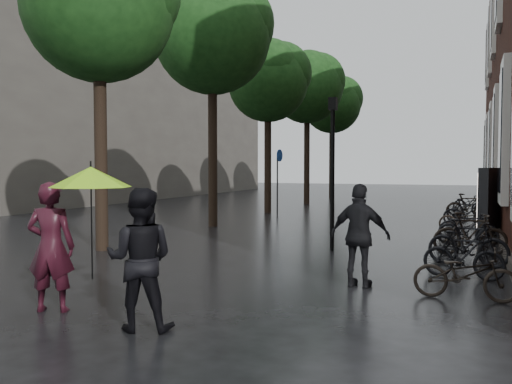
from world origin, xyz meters
The scene contains 11 objects.
ground centered at (0.00, 0.00, 0.00)m, with size 120.00×120.00×0.00m, color black.
bg_building centered at (-22.00, 28.00, 7.00)m, with size 16.00×30.00×14.00m, color #47423D.
street_trees centered at (-3.99, 15.91, 6.34)m, with size 4.33×34.03×8.91m.
person_burgundy centered at (-1.10, 1.92, 0.97)m, with size 0.70×0.46×1.93m, color #320E19.
person_black centered at (0.64, 1.65, 0.94)m, with size 0.91×0.71×1.88m, color black.
lime_umbrella centered at (-0.27, 1.82, 2.01)m, with size 1.13×1.13×1.66m.
pedestrian_walking centered at (2.85, 5.23, 0.92)m, with size 1.08×0.45×1.85m, color black.
parked_bicycles centered at (4.61, 13.86, 0.47)m, with size 2.04×17.88×1.04m.
ad_lightbox centered at (5.16, 12.83, 1.06)m, with size 0.32×1.40×2.10m.
lamp_post centered at (1.39, 9.14, 2.36)m, with size 0.20×0.20×3.88m.
cycle_sign centered at (-3.03, 17.57, 1.89)m, with size 0.15×0.52×2.86m.
Camera 1 is at (4.67, -4.34, 2.16)m, focal length 38.00 mm.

